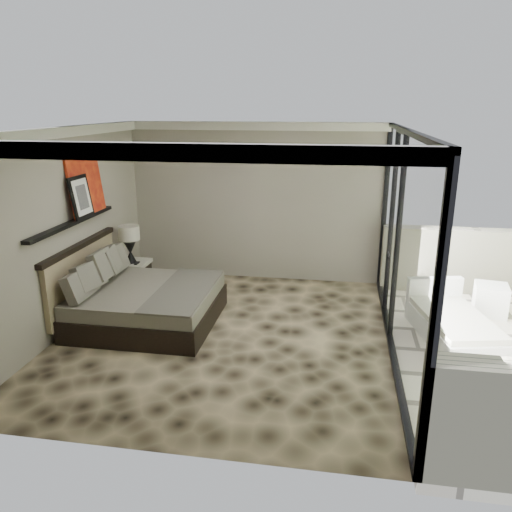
% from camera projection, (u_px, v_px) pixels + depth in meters
% --- Properties ---
extents(floor, '(5.00, 5.00, 0.00)m').
position_uv_depth(floor, '(225.00, 335.00, 6.95)').
color(floor, black).
rests_on(floor, ground).
extents(ceiling, '(4.50, 5.00, 0.02)m').
position_uv_depth(ceiling, '(221.00, 129.00, 6.14)').
color(ceiling, silver).
rests_on(ceiling, back_wall).
extents(back_wall, '(4.50, 0.02, 2.80)m').
position_uv_depth(back_wall, '(255.00, 203.00, 8.89)').
color(back_wall, gray).
rests_on(back_wall, floor).
extents(left_wall, '(0.02, 5.00, 2.80)m').
position_uv_depth(left_wall, '(66.00, 231.00, 6.90)').
color(left_wall, gray).
rests_on(left_wall, floor).
extents(glass_wall, '(0.08, 5.00, 2.80)m').
position_uv_depth(glass_wall, '(400.00, 246.00, 6.19)').
color(glass_wall, white).
rests_on(glass_wall, floor).
extents(terrace_slab, '(3.00, 5.00, 0.12)m').
position_uv_depth(terrace_slab, '(511.00, 361.00, 6.37)').
color(terrace_slab, beige).
rests_on(terrace_slab, ground).
extents(picture_ledge, '(0.12, 2.20, 0.05)m').
position_uv_depth(picture_ledge, '(73.00, 223.00, 6.96)').
color(picture_ledge, black).
rests_on(picture_ledge, left_wall).
extents(bed, '(2.00, 1.94, 1.10)m').
position_uv_depth(bed, '(141.00, 301.00, 7.29)').
color(bed, black).
rests_on(bed, floor).
extents(nightstand, '(0.67, 0.67, 0.52)m').
position_uv_depth(nightstand, '(134.00, 276.00, 8.56)').
color(nightstand, black).
rests_on(nightstand, floor).
extents(table_lamp, '(0.35, 0.35, 0.64)m').
position_uv_depth(table_lamp, '(129.00, 239.00, 8.32)').
color(table_lamp, black).
rests_on(table_lamp, nightstand).
extents(abstract_canvas, '(0.13, 0.90, 0.90)m').
position_uv_depth(abstract_canvas, '(85.00, 183.00, 7.28)').
color(abstract_canvas, '#C26010').
rests_on(abstract_canvas, picture_ledge).
extents(framed_print, '(0.11, 0.50, 0.60)m').
position_uv_depth(framed_print, '(81.00, 197.00, 7.06)').
color(framed_print, black).
rests_on(framed_print, picture_ledge).
extents(ottoman, '(0.53, 0.53, 0.47)m').
position_uv_depth(ottoman, '(490.00, 300.00, 7.59)').
color(ottoman, white).
rests_on(ottoman, terrace_slab).
extents(lounger, '(1.13, 1.76, 0.63)m').
position_uv_depth(lounger, '(453.00, 325.00, 6.81)').
color(lounger, silver).
rests_on(lounger, terrace_slab).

